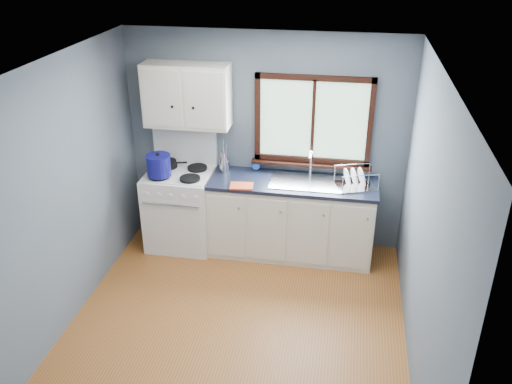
% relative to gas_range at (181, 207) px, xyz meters
% --- Properties ---
extents(floor, '(3.20, 3.60, 0.02)m').
position_rel_gas_range_xyz_m(floor, '(0.95, -1.47, -0.50)').
color(floor, '#985825').
rests_on(floor, ground).
extents(ceiling, '(3.20, 3.60, 0.02)m').
position_rel_gas_range_xyz_m(ceiling, '(0.95, -1.47, 2.02)').
color(ceiling, white).
rests_on(ceiling, wall_back).
extents(wall_back, '(3.20, 0.02, 2.50)m').
position_rel_gas_range_xyz_m(wall_back, '(0.95, 0.34, 0.76)').
color(wall_back, '#545F69').
rests_on(wall_back, ground).
extents(wall_front, '(3.20, 0.02, 2.50)m').
position_rel_gas_range_xyz_m(wall_front, '(0.95, -3.28, 0.76)').
color(wall_front, '#545F69').
rests_on(wall_front, ground).
extents(wall_left, '(0.02, 3.60, 2.50)m').
position_rel_gas_range_xyz_m(wall_left, '(-0.66, -1.47, 0.76)').
color(wall_left, '#545F69').
rests_on(wall_left, ground).
extents(wall_right, '(0.02, 3.60, 2.50)m').
position_rel_gas_range_xyz_m(wall_right, '(2.56, -1.47, 0.76)').
color(wall_right, '#545F69').
rests_on(wall_right, ground).
extents(gas_range, '(0.76, 0.69, 1.36)m').
position_rel_gas_range_xyz_m(gas_range, '(0.00, 0.00, 0.00)').
color(gas_range, white).
rests_on(gas_range, floor).
extents(base_cabinets, '(1.85, 0.60, 0.88)m').
position_rel_gas_range_xyz_m(base_cabinets, '(1.31, 0.02, -0.08)').
color(base_cabinets, silver).
rests_on(base_cabinets, floor).
extents(countertop, '(1.89, 0.64, 0.04)m').
position_rel_gas_range_xyz_m(countertop, '(1.31, 0.02, 0.41)').
color(countertop, black).
rests_on(countertop, base_cabinets).
extents(sink, '(0.84, 0.46, 0.44)m').
position_rel_gas_range_xyz_m(sink, '(1.49, 0.02, 0.37)').
color(sink, silver).
rests_on(sink, countertop).
extents(window, '(1.36, 0.10, 1.03)m').
position_rel_gas_range_xyz_m(window, '(1.48, 0.30, 0.98)').
color(window, '#9EC6A8').
rests_on(window, wall_back).
extents(upper_cabinets, '(0.95, 0.35, 0.70)m').
position_rel_gas_range_xyz_m(upper_cabinets, '(0.10, 0.15, 1.31)').
color(upper_cabinets, silver).
rests_on(upper_cabinets, wall_back).
extents(skillet, '(0.39, 0.30, 0.05)m').
position_rel_gas_range_xyz_m(skillet, '(-0.19, 0.13, 0.49)').
color(skillet, black).
rests_on(skillet, gas_range).
extents(stockpot, '(0.33, 0.33, 0.27)m').
position_rel_gas_range_xyz_m(stockpot, '(-0.17, -0.16, 0.59)').
color(stockpot, navy).
rests_on(stockpot, gas_range).
extents(utensil_crock, '(0.15, 0.15, 0.38)m').
position_rel_gas_range_xyz_m(utensil_crock, '(0.50, 0.17, 0.50)').
color(utensil_crock, silver).
rests_on(utensil_crock, countertop).
extents(thermos, '(0.07, 0.07, 0.27)m').
position_rel_gas_range_xyz_m(thermos, '(0.50, 0.12, 0.56)').
color(thermos, silver).
rests_on(thermos, countertop).
extents(soap_bottle, '(0.13, 0.13, 0.27)m').
position_rel_gas_range_xyz_m(soap_bottle, '(0.86, 0.24, 0.56)').
color(soap_bottle, blue).
rests_on(soap_bottle, countertop).
extents(dish_towel, '(0.27, 0.21, 0.02)m').
position_rel_gas_range_xyz_m(dish_towel, '(0.78, -0.21, 0.44)').
color(dish_towel, '#D84E25').
rests_on(dish_towel, countertop).
extents(dish_rack, '(0.50, 0.44, 0.22)m').
position_rel_gas_range_xyz_m(dish_rack, '(1.99, 0.00, 0.48)').
color(dish_rack, silver).
rests_on(dish_rack, countertop).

